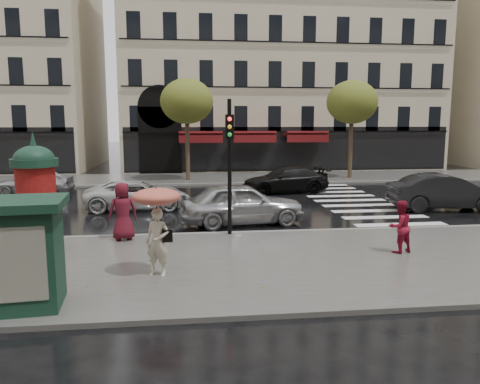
{
  "coord_description": "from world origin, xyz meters",
  "views": [
    {
      "loc": [
        -2.18,
        -12.7,
        3.92
      ],
      "look_at": [
        -0.5,
        1.5,
        1.76
      ],
      "focal_mm": 35.0,
      "sensor_mm": 36.0,
      "label": 1
    }
  ],
  "objects": [
    {
      "name": "ground",
      "position": [
        0.0,
        0.0,
        0.0
      ],
      "size": [
        160.0,
        160.0,
        0.0
      ],
      "primitive_type": "plane",
      "color": "black",
      "rests_on": "ground"
    },
    {
      "name": "near_sidewalk",
      "position": [
        0.0,
        -0.5,
        0.06
      ],
      "size": [
        90.0,
        7.0,
        0.12
      ],
      "primitive_type": "cube",
      "color": "#474744",
      "rests_on": "ground"
    },
    {
      "name": "far_sidewalk",
      "position": [
        0.0,
        19.0,
        0.06
      ],
      "size": [
        90.0,
        6.0,
        0.12
      ],
      "primitive_type": "cube",
      "color": "#474744",
      "rests_on": "ground"
    },
    {
      "name": "near_kerb",
      "position": [
        0.0,
        3.0,
        0.07
      ],
      "size": [
        90.0,
        0.25,
        0.14
      ],
      "primitive_type": "cube",
      "color": "slate",
      "rests_on": "ground"
    },
    {
      "name": "far_kerb",
      "position": [
        0.0,
        16.0,
        0.07
      ],
      "size": [
        90.0,
        0.25,
        0.14
      ],
      "primitive_type": "cube",
      "color": "slate",
      "rests_on": "ground"
    },
    {
      "name": "zebra_crossing",
      "position": [
        6.0,
        9.6,
        0.01
      ],
      "size": [
        3.6,
        11.75,
        0.01
      ],
      "primitive_type": "cube",
      "color": "silver",
      "rests_on": "ground"
    },
    {
      "name": "bldg_far_corner",
      "position": [
        6.0,
        30.0,
        11.31
      ],
      "size": [
        26.0,
        14.0,
        22.9
      ],
      "color": "#B7A88C",
      "rests_on": "ground"
    },
    {
      "name": "tree_far_left",
      "position": [
        -2.0,
        18.0,
        5.17
      ],
      "size": [
        3.4,
        3.4,
        6.64
      ],
      "color": "#38281C",
      "rests_on": "ground"
    },
    {
      "name": "tree_far_right",
      "position": [
        9.0,
        18.0,
        5.17
      ],
      "size": [
        3.4,
        3.4,
        6.64
      ],
      "color": "#38281C",
      "rests_on": "ground"
    },
    {
      "name": "woman_umbrella",
      "position": [
        -2.88,
        -1.31,
        1.61
      ],
      "size": [
        1.18,
        1.18,
        2.27
      ],
      "color": "beige",
      "rests_on": "near_sidewalk"
    },
    {
      "name": "woman_red",
      "position": [
        4.0,
        -0.04,
        0.89
      ],
      "size": [
        0.88,
        0.77,
        1.54
      ],
      "primitive_type": "imported",
      "rotation": [
        0.0,
        0.0,
        3.42
      ],
      "color": "maroon",
      "rests_on": "near_sidewalk"
    },
    {
      "name": "man_burgundy",
      "position": [
        -4.2,
        2.4,
        1.06
      ],
      "size": [
        1.05,
        0.83,
        1.88
      ],
      "primitive_type": "imported",
      "rotation": [
        0.0,
        0.0,
        3.42
      ],
      "color": "#56111E",
      "rests_on": "near_sidewalk"
    },
    {
      "name": "morris_column",
      "position": [
        -6.46,
        1.21,
        1.81
      ],
      "size": [
        1.31,
        1.31,
        3.52
      ],
      "color": "#133224",
      "rests_on": "near_sidewalk"
    },
    {
      "name": "traffic_light",
      "position": [
        -0.71,
        2.71,
        2.87
      ],
      "size": [
        0.3,
        0.43,
        4.53
      ],
      "color": "black",
      "rests_on": "near_sidewalk"
    },
    {
      "name": "newsstand",
      "position": [
        -5.58,
        -3.0,
        1.28
      ],
      "size": [
        2.02,
        1.76,
        2.25
      ],
      "color": "#133224",
      "rests_on": "near_sidewalk"
    },
    {
      "name": "car_silver",
      "position": [
        -0.05,
        4.78,
        0.81
      ],
      "size": [
        4.93,
        2.43,
        1.62
      ],
      "primitive_type": "imported",
      "rotation": [
        0.0,
        0.0,
        1.68
      ],
      "color": "#AFAFB4",
      "rests_on": "ground"
    },
    {
      "name": "car_darkgrey",
      "position": [
        9.32,
        6.63,
        0.8
      ],
      "size": [
        5.02,
        2.2,
        1.61
      ],
      "primitive_type": "imported",
      "rotation": [
        0.0,
        0.0,
        1.47
      ],
      "color": "black",
      "rests_on": "ground"
    },
    {
      "name": "car_white",
      "position": [
        -4.33,
        8.46,
        0.65
      ],
      "size": [
        4.84,
        2.52,
        1.3
      ],
      "primitive_type": "imported",
      "rotation": [
        0.0,
        0.0,
        1.65
      ],
      "color": "silver",
      "rests_on": "ground"
    },
    {
      "name": "car_black",
      "position": [
        3.33,
        12.6,
        0.7
      ],
      "size": [
        5.06,
        2.61,
        1.4
      ],
      "primitive_type": "imported",
      "rotation": [
        0.0,
        0.0,
        -1.43
      ],
      "color": "black",
      "rests_on": "ground"
    },
    {
      "name": "car_far_silver",
      "position": [
        -10.27,
        13.5,
        0.67
      ],
      "size": [
        4.05,
        1.88,
        1.34
      ],
      "primitive_type": "imported",
      "rotation": [
        0.0,
        0.0,
        -1.65
      ],
      "color": "#ABABAF",
      "rests_on": "ground"
    }
  ]
}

